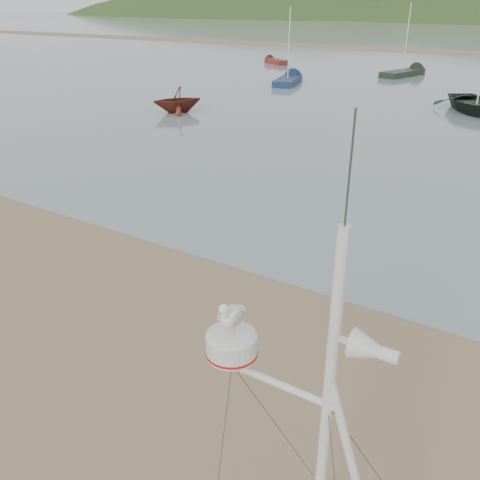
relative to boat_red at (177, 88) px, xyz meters
The scene contains 5 objects.
ground 23.60m from the boat_red, 52.80° to the right, with size 560.00×560.00×0.00m, color #7F6649.
boat_red is the anchor object (origin of this frame).
dinghy_red_far 28.76m from the boat_red, 107.80° to the left, with size 4.54×3.61×1.15m.
sailboat_dark_mid 26.62m from the boat_red, 74.66° to the left, with size 3.34×6.83×6.61m.
sailboat_blue_near 15.60m from the boat_red, 91.08° to the left, with size 3.20×6.48×6.28m.
Camera 1 is at (5.77, -5.51, 6.12)m, focal length 38.00 mm.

